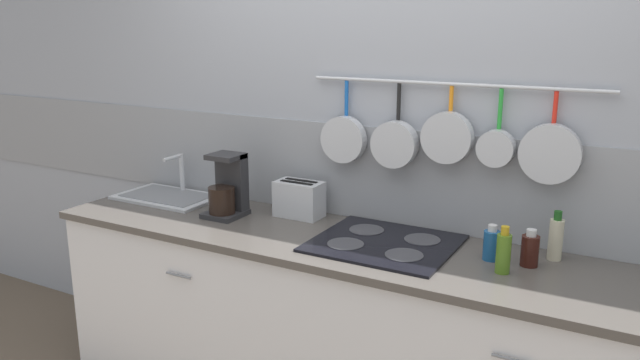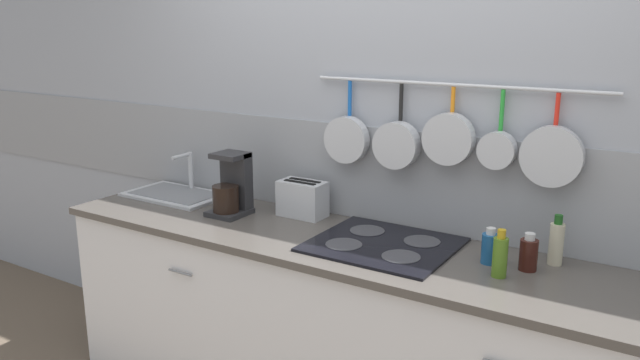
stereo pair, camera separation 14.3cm
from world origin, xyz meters
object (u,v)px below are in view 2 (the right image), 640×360
object	(u,v)px
bottle_dish_soap	(500,256)
bottle_cooking_wine	(529,254)
coffee_maker	(232,189)
bottle_olive_oil	(556,243)
bottle_sesame_oil	(490,248)
toaster	(302,199)

from	to	relation	value
bottle_dish_soap	bottle_cooking_wine	world-z (taller)	bottle_dish_soap
coffee_maker	bottle_olive_oil	size ratio (longest dim) A/B	1.52
bottle_cooking_wine	bottle_olive_oil	xyz separation A→B (m)	(0.08, 0.12, 0.02)
bottle_sesame_oil	bottle_cooking_wine	distance (m)	0.15
bottle_olive_oil	toaster	bearing A→B (deg)	-179.59
bottle_dish_soap	bottle_cooking_wine	distance (m)	0.14
coffee_maker	bottle_dish_soap	bearing A→B (deg)	-3.28
toaster	bottle_olive_oil	size ratio (longest dim) A/B	1.22
bottle_cooking_wine	bottle_olive_oil	size ratio (longest dim) A/B	0.73
toaster	bottle_cooking_wine	bearing A→B (deg)	-5.58
coffee_maker	bottle_olive_oil	xyz separation A→B (m)	(1.51, 0.16, -0.04)
bottle_dish_soap	coffee_maker	bearing A→B (deg)	176.72
bottle_cooking_wine	bottle_sesame_oil	bearing A→B (deg)	-175.97
toaster	bottle_sesame_oil	distance (m)	0.98
bottle_dish_soap	bottle_olive_oil	distance (m)	0.28
coffee_maker	toaster	size ratio (longest dim) A/B	1.25
bottle_dish_soap	bottle_cooking_wine	bearing A→B (deg)	58.60
toaster	bottle_cooking_wine	world-z (taller)	toaster
bottle_sesame_oil	bottle_dish_soap	distance (m)	0.13
coffee_maker	bottle_olive_oil	distance (m)	1.52
coffee_maker	toaster	xyz separation A→B (m)	(0.32, 0.15, -0.04)
toaster	bottle_olive_oil	distance (m)	1.19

